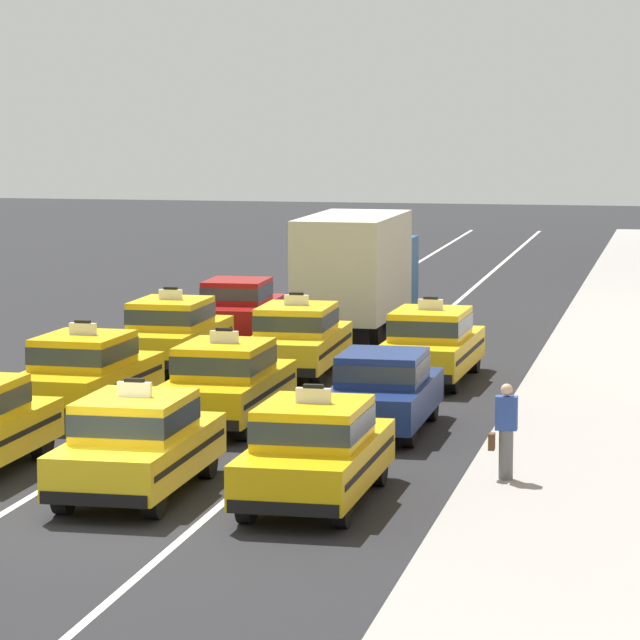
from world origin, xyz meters
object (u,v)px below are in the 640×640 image
(taxi_right_third, at_px, (431,343))
(taxi_right_nearest, at_px, (315,450))
(taxi_left_third, at_px, (172,332))
(taxi_center_nearest, at_px, (137,443))
(sedan_left_fourth, at_px, (238,307))
(taxi_center_third, at_px, (297,338))
(sedan_right_second, at_px, (383,389))
(pedestrian_near_crosswalk, at_px, (505,432))
(taxi_left_second, at_px, (85,372))
(box_truck_center_fourth, at_px, (358,268))
(taxi_center_second, at_px, (226,382))

(taxi_right_third, bearing_deg, taxi_right_nearest, -90.11)
(taxi_left_third, relative_size, taxi_center_nearest, 1.00)
(sedan_left_fourth, bearing_deg, taxi_center_third, -63.78)
(sedan_right_second, relative_size, pedestrian_near_crosswalk, 2.67)
(taxi_left_second, bearing_deg, sedan_right_second, -6.47)
(taxi_center_nearest, relative_size, taxi_center_third, 0.99)
(pedestrian_near_crosswalk, bearing_deg, taxi_right_nearest, -147.48)
(taxi_left_second, height_order, box_truck_center_fourth, box_truck_center_fourth)
(taxi_left_second, relative_size, sedan_right_second, 1.08)
(taxi_left_second, distance_m, sedan_left_fourth, 11.91)
(sedan_left_fourth, height_order, box_truck_center_fourth, box_truck_center_fourth)
(taxi_left_third, bearing_deg, taxi_center_third, -9.53)
(taxi_right_nearest, height_order, pedestrian_near_crosswalk, taxi_right_nearest)
(taxi_center_nearest, distance_m, taxi_right_third, 13.02)
(taxi_center_second, height_order, taxi_right_nearest, same)
(taxi_left_second, height_order, taxi_center_third, same)
(taxi_right_nearest, bearing_deg, taxi_center_nearest, 179.80)
(sedan_left_fourth, bearing_deg, box_truck_center_fourth, 29.52)
(sedan_right_second, bearing_deg, taxi_right_nearest, -90.15)
(taxi_right_third, xyz_separation_m, pedestrian_near_crosswalk, (2.83, -10.86, 0.08))
(taxi_center_third, relative_size, taxi_right_third, 1.00)
(taxi_right_third, bearing_deg, taxi_left_third, 173.01)
(sedan_left_fourth, relative_size, taxi_right_third, 0.94)
(sedan_left_fourth, relative_size, sedan_right_second, 1.01)
(taxi_right_nearest, height_order, sedan_right_second, taxi_right_nearest)
(sedan_left_fourth, relative_size, pedestrian_near_crosswalk, 2.70)
(sedan_left_fourth, xyz_separation_m, taxi_center_second, (2.95, -12.51, 0.03))
(sedan_left_fourth, height_order, taxi_center_second, taxi_center_second)
(taxi_center_nearest, relative_size, taxi_right_third, 0.99)
(taxi_left_second, xyz_separation_m, taxi_center_nearest, (3.30, -7.02, 0.00))
(taxi_left_third, relative_size, sedan_left_fourth, 1.05)
(taxi_center_third, xyz_separation_m, taxi_right_nearest, (3.14, -12.92, 0.00))
(pedestrian_near_crosswalk, bearing_deg, taxi_right_third, 104.62)
(taxi_center_third, distance_m, pedestrian_near_crosswalk, 12.62)
(taxi_center_second, bearing_deg, box_truck_center_fourth, 89.94)
(sedan_left_fourth, bearing_deg, taxi_right_third, -45.62)
(taxi_left_second, bearing_deg, box_truck_center_fourth, 77.02)
(taxi_left_second, distance_m, taxi_right_nearest, 9.42)
(taxi_center_second, xyz_separation_m, taxi_right_third, (3.18, 6.25, 0.00))
(taxi_center_second, height_order, taxi_center_third, same)
(taxi_center_nearest, bearing_deg, pedestrian_near_crosswalk, 17.28)
(taxi_right_third, distance_m, pedestrian_near_crosswalk, 11.22)
(taxi_left_third, bearing_deg, taxi_left_second, -89.63)
(taxi_center_nearest, relative_size, taxi_right_nearest, 1.00)
(pedestrian_near_crosswalk, bearing_deg, taxi_center_third, 118.38)
(taxi_left_second, distance_m, box_truck_center_fourth, 13.97)
(taxi_center_third, bearing_deg, taxi_right_third, -4.42)
(taxi_left_second, bearing_deg, taxi_left_third, 90.37)
(sedan_left_fourth, xyz_separation_m, box_truck_center_fourth, (2.97, 1.68, 0.93))
(taxi_left_second, bearing_deg, sedan_left_fourth, 89.20)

